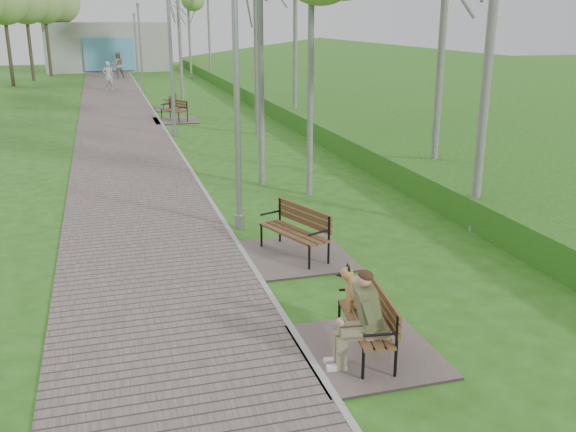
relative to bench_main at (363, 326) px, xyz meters
name	(u,v)px	position (x,y,z in m)	size (l,w,h in m)	color
ground	(307,354)	(-0.74, 0.23, -0.45)	(120.00, 120.00, 0.00)	#2B5B14
walkway	(119,122)	(-2.49, 21.73, -0.43)	(3.50, 67.00, 0.04)	#61554F
kerb	(160,121)	(-0.74, 21.73, -0.42)	(0.10, 67.00, 0.05)	#999993
embankment	(419,115)	(11.26, 20.23, -0.45)	(14.00, 70.00, 1.60)	#438E2D
building_north	(108,47)	(-2.24, 51.20, 1.55)	(10.00, 5.20, 4.00)	#9E9E99
bench_main	(363,326)	(0.00, 0.00, 0.00)	(1.83, 2.03, 1.59)	#61554F
bench_second	(294,245)	(0.18, 3.91, -0.22)	(1.97, 2.19, 1.21)	#61554F
bench_third	(174,116)	(-0.09, 21.60, -0.23)	(1.88, 2.09, 1.15)	#61554F
bench_far	(170,106)	(0.12, 25.35, -0.28)	(1.54, 1.71, 0.95)	#61554F
lamp_post_near	(237,110)	(-0.48, 5.86, 2.15)	(0.22, 0.22, 5.57)	#93959A
lamp_post_second	(171,65)	(-0.52, 17.75, 2.25)	(0.22, 0.22, 5.77)	#93959A
lamp_post_third	(141,52)	(-0.65, 33.31, 2.00)	(0.20, 0.20, 5.23)	#93959A
lamp_post_far	(136,49)	(-0.41, 41.94, 1.74)	(0.18, 0.18, 4.68)	#93959A
pedestrian_near	(108,76)	(-2.62, 34.97, 0.46)	(0.66, 0.43, 1.81)	beige
pedestrian_far	(118,65)	(-1.76, 43.34, 0.53)	(0.95, 0.74, 1.95)	gray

